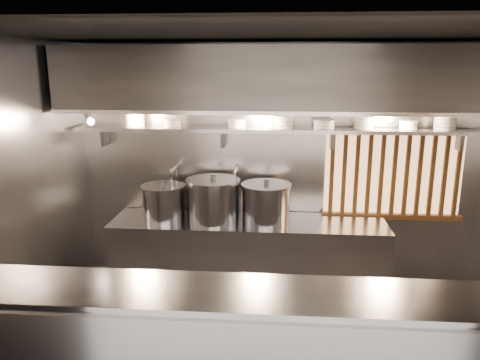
# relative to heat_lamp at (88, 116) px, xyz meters

# --- Properties ---
(floor) EXTENTS (4.50, 4.50, 0.00)m
(floor) POSITION_rel_heat_lamp_xyz_m (1.90, -0.85, -2.07)
(floor) COLOR black
(floor) RESTS_ON ground
(ceiling) EXTENTS (4.50, 4.50, 0.00)m
(ceiling) POSITION_rel_heat_lamp_xyz_m (1.90, -0.85, 0.73)
(ceiling) COLOR black
(ceiling) RESTS_ON wall_back
(wall_back) EXTENTS (4.50, 0.00, 4.50)m
(wall_back) POSITION_rel_heat_lamp_xyz_m (1.90, 0.65, -0.67)
(wall_back) COLOR gray
(wall_back) RESTS_ON floor
(wall_left) EXTENTS (0.00, 3.00, 3.00)m
(wall_left) POSITION_rel_heat_lamp_xyz_m (-0.35, -0.85, -0.67)
(wall_left) COLOR gray
(wall_left) RESTS_ON floor
(cooking_bench) EXTENTS (3.00, 0.70, 0.90)m
(cooking_bench) POSITION_rel_heat_lamp_xyz_m (1.60, 0.28, -1.62)
(cooking_bench) COLOR #9E9EA4
(cooking_bench) RESTS_ON floor
(bowl_shelf) EXTENTS (4.40, 0.34, 0.04)m
(bowl_shelf) POSITION_rel_heat_lamp_xyz_m (1.90, 0.47, -0.19)
(bowl_shelf) COLOR #9E9EA4
(bowl_shelf) RESTS_ON wall_back
(exhaust_hood) EXTENTS (4.40, 0.81, 0.65)m
(exhaust_hood) POSITION_rel_heat_lamp_xyz_m (1.90, 0.25, 0.36)
(exhaust_hood) COLOR #2D2D30
(exhaust_hood) RESTS_ON ceiling
(wood_screen) EXTENTS (1.56, 0.09, 1.04)m
(wood_screen) POSITION_rel_heat_lamp_xyz_m (3.20, 0.60, -0.69)
(wood_screen) COLOR #FFB572
(wood_screen) RESTS_ON wall_back
(faucet_left) EXTENTS (0.04, 0.30, 0.50)m
(faucet_left) POSITION_rel_heat_lamp_xyz_m (0.75, 0.52, -0.76)
(faucet_left) COLOR silver
(faucet_left) RESTS_ON wall_back
(faucet_right) EXTENTS (0.04, 0.30, 0.50)m
(faucet_right) POSITION_rel_heat_lamp_xyz_m (1.45, 0.52, -0.76)
(faucet_right) COLOR silver
(faucet_right) RESTS_ON wall_back
(heat_lamp) EXTENTS (0.25, 0.35, 0.20)m
(heat_lamp) POSITION_rel_heat_lamp_xyz_m (0.00, 0.00, 0.00)
(heat_lamp) COLOR #9E9EA4
(heat_lamp) RESTS_ON exhaust_hood
(pendant_bulb) EXTENTS (0.09, 0.09, 0.19)m
(pendant_bulb) POSITION_rel_heat_lamp_xyz_m (1.80, 0.35, -0.11)
(pendant_bulb) COLOR #2D2D30
(pendant_bulb) RESTS_ON exhaust_hood
(stock_pot_left) EXTENTS (0.60, 0.60, 0.51)m
(stock_pot_left) POSITION_rel_heat_lamp_xyz_m (1.22, 0.26, -0.93)
(stock_pot_left) COLOR #9E9EA4
(stock_pot_left) RESTS_ON cooking_bench
(stock_pot_mid) EXTENTS (0.54, 0.54, 0.43)m
(stock_pot_mid) POSITION_rel_heat_lamp_xyz_m (0.67, 0.27, -0.97)
(stock_pot_mid) COLOR #9E9EA4
(stock_pot_mid) RESTS_ON cooking_bench
(stock_pot_right) EXTENTS (0.69, 0.69, 0.46)m
(stock_pot_right) POSITION_rel_heat_lamp_xyz_m (1.79, 0.27, -0.95)
(stock_pot_right) COLOR #9E9EA4
(stock_pot_right) RESTS_ON cooking_bench
(bowl_stack_0) EXTENTS (0.22, 0.22, 0.17)m
(bowl_stack_0) POSITION_rel_heat_lamp_xyz_m (0.33, 0.47, -0.08)
(bowl_stack_0) COLOR white
(bowl_stack_0) RESTS_ON bowl_shelf
(bowl_stack_1) EXTENTS (0.21, 0.21, 0.09)m
(bowl_stack_1) POSITION_rel_heat_lamp_xyz_m (0.74, 0.47, -0.12)
(bowl_stack_1) COLOR white
(bowl_stack_1) RESTS_ON bowl_shelf
(bowl_stack_2) EXTENTS (0.20, 0.20, 0.09)m
(bowl_stack_2) POSITION_rel_heat_lamp_xyz_m (1.46, 0.47, -0.12)
(bowl_stack_2) COLOR white
(bowl_stack_2) RESTS_ON bowl_shelf
(bowl_stack_3) EXTENTS (0.24, 0.24, 0.13)m
(bowl_stack_3) POSITION_rel_heat_lamp_xyz_m (1.96, 0.47, -0.10)
(bowl_stack_3) COLOR white
(bowl_stack_3) RESTS_ON bowl_shelf
(bowl_stack_4) EXTENTS (0.24, 0.24, 0.09)m
(bowl_stack_4) POSITION_rel_heat_lamp_xyz_m (2.39, 0.47, -0.12)
(bowl_stack_4) COLOR white
(bowl_stack_4) RESTS_ON bowl_shelf
(bowl_stack_5) EXTENTS (0.22, 0.22, 0.13)m
(bowl_stack_5) POSITION_rel_heat_lamp_xyz_m (2.81, 0.47, -0.10)
(bowl_stack_5) COLOR white
(bowl_stack_5) RESTS_ON bowl_shelf
(bowl_stack_6) EXTENTS (0.20, 0.20, 0.09)m
(bowl_stack_6) POSITION_rel_heat_lamp_xyz_m (3.28, 0.47, -0.12)
(bowl_stack_6) COLOR white
(bowl_stack_6) RESTS_ON bowl_shelf
(bowl_stack_7) EXTENTS (0.24, 0.24, 0.17)m
(bowl_stack_7) POSITION_rel_heat_lamp_xyz_m (3.65, 0.47, -0.08)
(bowl_stack_7) COLOR white
(bowl_stack_7) RESTS_ON bowl_shelf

